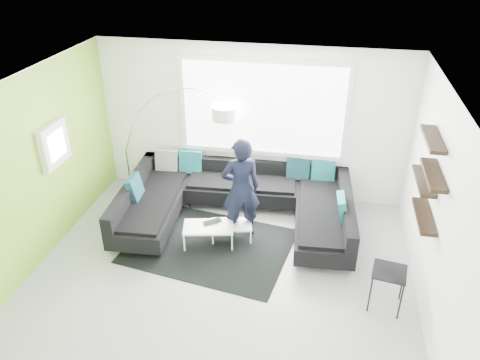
% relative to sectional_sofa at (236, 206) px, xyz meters
% --- Properties ---
extents(ground, '(5.50, 5.50, 0.00)m').
position_rel_sectional_sofa_xyz_m(ground, '(0.05, -1.36, -0.36)').
color(ground, gray).
rests_on(ground, ground).
extents(room_shell, '(5.54, 5.04, 2.82)m').
position_rel_sectional_sofa_xyz_m(room_shell, '(0.08, -1.16, 1.45)').
color(room_shell, white).
rests_on(room_shell, ground).
extents(sectional_sofa, '(3.93, 2.58, 0.82)m').
position_rel_sectional_sofa_xyz_m(sectional_sofa, '(0.00, 0.00, 0.00)').
color(sectional_sofa, black).
rests_on(sectional_sofa, ground).
extents(rug, '(2.73, 2.17, 0.01)m').
position_rel_sectional_sofa_xyz_m(rug, '(-0.29, -0.70, -0.35)').
color(rug, black).
rests_on(rug, ground).
extents(coffee_table, '(1.12, 0.79, 0.33)m').
position_rel_sectional_sofa_xyz_m(coffee_table, '(-0.16, -0.53, -0.19)').
color(coffee_table, silver).
rests_on(coffee_table, ground).
extents(arc_lamp, '(2.16, 1.31, 2.14)m').
position_rel_sectional_sofa_xyz_m(arc_lamp, '(-2.03, 0.34, 0.71)').
color(arc_lamp, white).
rests_on(arc_lamp, ground).
extents(side_table, '(0.49, 0.49, 0.59)m').
position_rel_sectional_sofa_xyz_m(side_table, '(2.34, -1.52, -0.07)').
color(side_table, black).
rests_on(side_table, ground).
extents(person, '(0.91, 0.85, 1.71)m').
position_rel_sectional_sofa_xyz_m(person, '(0.13, -0.27, 0.50)').
color(person, black).
rests_on(person, ground).
extents(laptop, '(0.49, 0.49, 0.02)m').
position_rel_sectional_sofa_xyz_m(laptop, '(-0.26, -0.55, -0.02)').
color(laptop, black).
rests_on(laptop, coffee_table).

